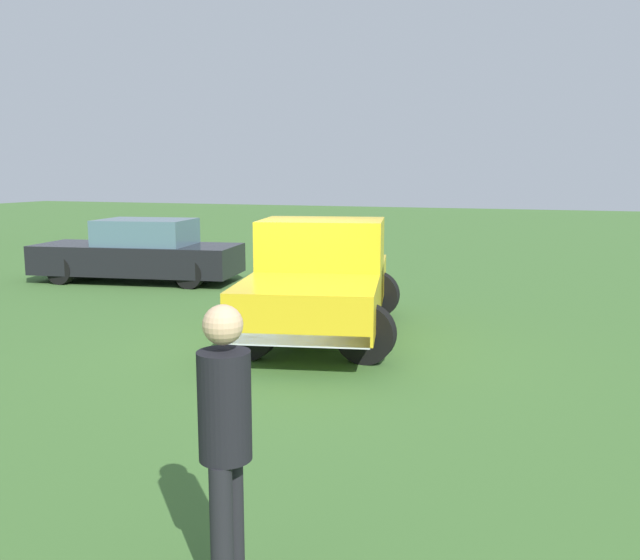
% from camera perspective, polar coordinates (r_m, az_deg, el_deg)
% --- Properties ---
extents(ground_plane, '(80.00, 80.00, 0.00)m').
position_cam_1_polar(ground_plane, '(10.31, -1.96, -5.46)').
color(ground_plane, '#3D662D').
extents(pickup_truck, '(3.05, 4.96, 1.84)m').
position_cam_1_polar(pickup_truck, '(10.80, 0.08, 0.40)').
color(pickup_truck, black).
rests_on(pickup_truck, ground_plane).
extents(sedan_near, '(5.01, 2.43, 1.49)m').
position_cam_1_polar(sedan_near, '(16.63, -14.91, 2.23)').
color(sedan_near, black).
rests_on(sedan_near, ground_plane).
extents(person_bystander, '(0.36, 0.36, 1.83)m').
position_cam_1_polar(person_bystander, '(4.19, -7.96, -12.64)').
color(person_bystander, black).
rests_on(person_bystander, ground_plane).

